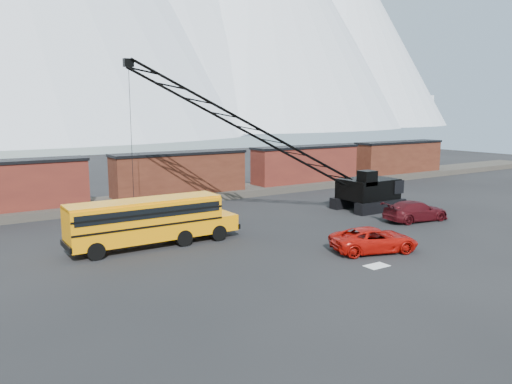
{
  "coord_description": "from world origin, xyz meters",
  "views": [
    {
      "loc": [
        -20.56,
        -23.5,
        8.89
      ],
      "look_at": [
        -0.85,
        6.77,
        3.0
      ],
      "focal_mm": 35.0,
      "sensor_mm": 36.0,
      "label": 1
    }
  ],
  "objects_px": {
    "school_bus": "(151,220)",
    "maroon_suv": "(416,211)",
    "red_pickup": "(374,240)",
    "crawler_crane": "(255,131)"
  },
  "relations": [
    {
      "from": "school_bus",
      "to": "maroon_suv",
      "type": "relative_size",
      "value": 2.05
    },
    {
      "from": "red_pickup",
      "to": "crawler_crane",
      "type": "xyz_separation_m",
      "value": [
        -0.92,
        12.6,
        6.46
      ]
    },
    {
      "from": "red_pickup",
      "to": "crawler_crane",
      "type": "distance_m",
      "value": 14.18
    },
    {
      "from": "red_pickup",
      "to": "crawler_crane",
      "type": "height_order",
      "value": "crawler_crane"
    },
    {
      "from": "school_bus",
      "to": "maroon_suv",
      "type": "xyz_separation_m",
      "value": [
        20.98,
        -4.38,
        -0.97
      ]
    },
    {
      "from": "school_bus",
      "to": "crawler_crane",
      "type": "bearing_deg",
      "value": 19.17
    },
    {
      "from": "red_pickup",
      "to": "maroon_suv",
      "type": "relative_size",
      "value": 0.99
    },
    {
      "from": "red_pickup",
      "to": "crawler_crane",
      "type": "bearing_deg",
      "value": 22.51
    },
    {
      "from": "maroon_suv",
      "to": "red_pickup",
      "type": "bearing_deg",
      "value": 123.59
    },
    {
      "from": "red_pickup",
      "to": "school_bus",
      "type": "bearing_deg",
      "value": 70.41
    }
  ]
}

